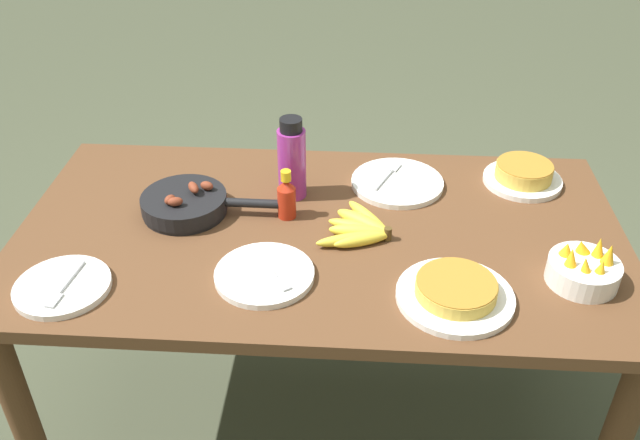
% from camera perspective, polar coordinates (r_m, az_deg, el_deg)
% --- Properties ---
extents(ground_plane, '(14.00, 14.00, 0.00)m').
position_cam_1_polar(ground_plane, '(2.23, -0.00, -15.81)').
color(ground_plane, '#474C38').
extents(dining_table, '(1.56, 0.84, 0.71)m').
position_cam_1_polar(dining_table, '(1.81, -0.00, -3.31)').
color(dining_table, brown).
rests_on(dining_table, ground_plane).
extents(banana_bunch, '(0.20, 0.22, 0.04)m').
position_cam_1_polar(banana_bunch, '(1.72, 3.53, -0.78)').
color(banana_bunch, yellow).
rests_on(banana_bunch, dining_table).
extents(skillet, '(0.37, 0.23, 0.09)m').
position_cam_1_polar(skillet, '(1.83, -11.19, 1.36)').
color(skillet, black).
rests_on(skillet, dining_table).
extents(frittata_plate_center, '(0.27, 0.27, 0.05)m').
position_cam_1_polar(frittata_plate_center, '(1.55, 11.34, -5.97)').
color(frittata_plate_center, white).
rests_on(frittata_plate_center, dining_table).
extents(frittata_plate_side, '(0.22, 0.22, 0.06)m').
position_cam_1_polar(frittata_plate_side, '(2.01, 16.75, 3.67)').
color(frittata_plate_side, white).
rests_on(frittata_plate_side, dining_table).
extents(empty_plate_near_front, '(0.26, 0.26, 0.02)m').
position_cam_1_polar(empty_plate_near_front, '(1.94, 6.51, 3.15)').
color(empty_plate_near_front, white).
rests_on(empty_plate_near_front, dining_table).
extents(empty_plate_far_left, '(0.22, 0.22, 0.02)m').
position_cam_1_polar(empty_plate_far_left, '(1.66, -20.86, -5.26)').
color(empty_plate_far_left, white).
rests_on(empty_plate_far_left, dining_table).
extents(empty_plate_far_right, '(0.23, 0.23, 0.02)m').
position_cam_1_polar(empty_plate_far_right, '(1.59, -4.70, -4.60)').
color(empty_plate_far_right, white).
rests_on(empty_plate_far_right, dining_table).
extents(fruit_bowl_mango, '(0.16, 0.16, 0.11)m').
position_cam_1_polar(fruit_bowl_mango, '(1.67, 21.33, -3.84)').
color(fruit_bowl_mango, white).
rests_on(fruit_bowl_mango, dining_table).
extents(water_bottle, '(0.08, 0.08, 0.23)m').
position_cam_1_polar(water_bottle, '(1.83, -2.39, 5.07)').
color(water_bottle, '#992D89').
rests_on(water_bottle, dining_table).
extents(hot_sauce_bottle, '(0.05, 0.05, 0.14)m').
position_cam_1_polar(hot_sauce_bottle, '(1.77, -2.83, 1.96)').
color(hot_sauce_bottle, '#B72814').
rests_on(hot_sauce_bottle, dining_table).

